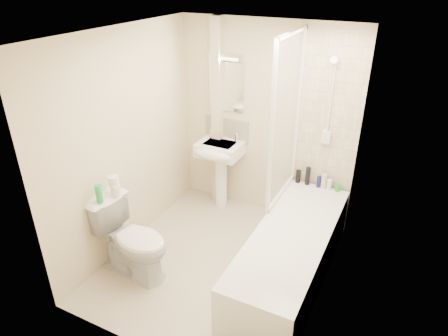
% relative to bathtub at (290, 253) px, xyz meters
% --- Properties ---
extents(floor, '(2.50, 2.50, 0.00)m').
position_rel_bathtub_xyz_m(floor, '(-0.75, -0.15, -0.29)').
color(floor, beige).
rests_on(floor, ground).
extents(wall_back, '(2.20, 0.02, 2.40)m').
position_rel_bathtub_xyz_m(wall_back, '(-0.75, 1.10, 0.91)').
color(wall_back, beige).
rests_on(wall_back, ground).
extents(wall_left, '(0.02, 2.50, 2.40)m').
position_rel_bathtub_xyz_m(wall_left, '(-1.85, -0.15, 0.91)').
color(wall_left, beige).
rests_on(wall_left, ground).
extents(wall_right, '(0.02, 2.50, 2.40)m').
position_rel_bathtub_xyz_m(wall_right, '(0.35, -0.15, 0.91)').
color(wall_right, beige).
rests_on(wall_right, ground).
extents(ceiling, '(2.20, 2.50, 0.02)m').
position_rel_bathtub_xyz_m(ceiling, '(-0.75, -0.15, 2.11)').
color(ceiling, white).
rests_on(ceiling, wall_back).
extents(tile_back, '(0.70, 0.01, 1.75)m').
position_rel_bathtub_xyz_m(tile_back, '(0.00, 1.09, 1.14)').
color(tile_back, beige).
rests_on(tile_back, wall_back).
extents(tile_right, '(0.01, 2.10, 1.75)m').
position_rel_bathtub_xyz_m(tile_right, '(0.34, 0.00, 1.14)').
color(tile_right, beige).
rests_on(tile_right, wall_right).
extents(pipe_boxing, '(0.12, 0.12, 2.40)m').
position_rel_bathtub_xyz_m(pipe_boxing, '(-1.37, 1.04, 0.91)').
color(pipe_boxing, beige).
rests_on(pipe_boxing, ground).
extents(splashback, '(0.60, 0.02, 0.30)m').
position_rel_bathtub_xyz_m(splashback, '(-1.27, 1.09, 0.74)').
color(splashback, beige).
rests_on(splashback, wall_back).
extents(mirror, '(0.46, 0.01, 0.60)m').
position_rel_bathtub_xyz_m(mirror, '(-1.27, 1.09, 1.29)').
color(mirror, white).
rests_on(mirror, wall_back).
extents(strip_light, '(0.42, 0.07, 0.07)m').
position_rel_bathtub_xyz_m(strip_light, '(-1.27, 1.07, 1.66)').
color(strip_light, silver).
rests_on(strip_light, wall_back).
extents(bathtub, '(0.70, 2.10, 0.55)m').
position_rel_bathtub_xyz_m(bathtub, '(0.00, 0.00, 0.00)').
color(bathtub, white).
rests_on(bathtub, ground).
extents(shower_screen, '(0.04, 0.92, 1.80)m').
position_rel_bathtub_xyz_m(shower_screen, '(-0.35, 0.65, 1.16)').
color(shower_screen, white).
rests_on(shower_screen, bathtub).
extents(shower_fixture, '(0.10, 0.16, 0.99)m').
position_rel_bathtub_xyz_m(shower_fixture, '(-0.00, 1.05, 1.26)').
color(shower_fixture, white).
rests_on(shower_fixture, wall_back).
extents(pedestal_sink, '(0.54, 0.49, 1.04)m').
position_rel_bathtub_xyz_m(pedestal_sink, '(-1.27, 0.87, 0.44)').
color(pedestal_sink, white).
rests_on(pedestal_sink, ground).
extents(bottle_black_a, '(0.06, 0.06, 0.16)m').
position_rel_bathtub_xyz_m(bottle_black_a, '(-0.26, 1.01, 0.34)').
color(bottle_black_a, black).
rests_on(bottle_black_a, bathtub).
extents(bottle_black_b, '(0.06, 0.06, 0.22)m').
position_rel_bathtub_xyz_m(bottle_black_b, '(-0.15, 1.01, 0.37)').
color(bottle_black_b, black).
rests_on(bottle_black_b, bathtub).
extents(bottle_blue, '(0.05, 0.05, 0.14)m').
position_rel_bathtub_xyz_m(bottle_blue, '(-0.01, 1.01, 0.33)').
color(bottle_blue, '#12144F').
rests_on(bottle_blue, bathtub).
extents(bottle_cream, '(0.06, 0.06, 0.18)m').
position_rel_bathtub_xyz_m(bottle_cream, '(0.05, 1.01, 0.35)').
color(bottle_cream, beige).
rests_on(bottle_cream, bathtub).
extents(bottle_white_b, '(0.06, 0.06, 0.12)m').
position_rel_bathtub_xyz_m(bottle_white_b, '(0.11, 1.01, 0.32)').
color(bottle_white_b, white).
rests_on(bottle_white_b, bathtub).
extents(bottle_green, '(0.06, 0.06, 0.09)m').
position_rel_bathtub_xyz_m(bottle_green, '(0.21, 1.01, 0.31)').
color(bottle_green, green).
rests_on(bottle_green, bathtub).
extents(toilet, '(0.64, 0.92, 0.84)m').
position_rel_bathtub_xyz_m(toilet, '(-1.47, -0.66, 0.13)').
color(toilet, white).
rests_on(toilet, ground).
extents(toilet_roll_lower, '(0.10, 0.10, 0.11)m').
position_rel_bathtub_xyz_m(toilet_roll_lower, '(-1.69, -0.57, 0.60)').
color(toilet_roll_lower, white).
rests_on(toilet_roll_lower, toilet).
extents(toilet_roll_upper, '(0.11, 0.11, 0.09)m').
position_rel_bathtub_xyz_m(toilet_roll_upper, '(-1.70, -0.56, 0.70)').
color(toilet_roll_upper, white).
rests_on(toilet_roll_upper, toilet_roll_lower).
extents(green_bottle, '(0.06, 0.06, 0.18)m').
position_rel_bathtub_xyz_m(green_bottle, '(-1.74, -0.75, 0.64)').
color(green_bottle, green).
rests_on(green_bottle, toilet).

